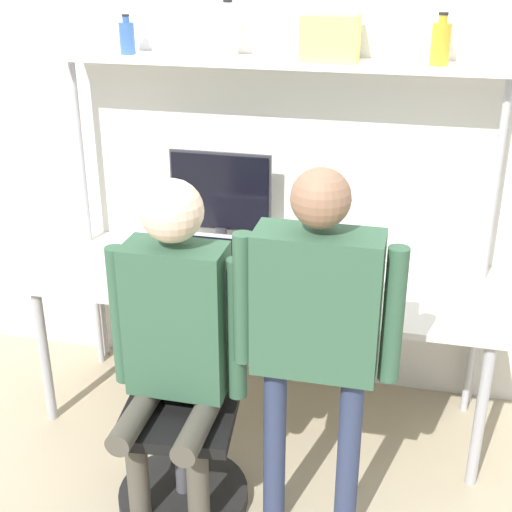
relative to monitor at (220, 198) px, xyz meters
The scene contains 14 objects.
ground_plane 1.27m from the monitor, 66.40° to the right, with size 12.00×12.00×0.00m, color tan.
wall_back 0.43m from the monitor, 32.48° to the left, with size 8.00×0.06×2.70m.
desk 0.51m from the monitor, 40.17° to the right, with size 2.19×0.76×0.76m.
shelf_unit 0.53m from the monitor, ahead, with size 2.08×0.26×1.75m.
monitor is the anchor object (origin of this frame).
laptop 0.43m from the monitor, 83.04° to the right, with size 0.32×0.23×0.23m.
cell_phone 0.60m from the monitor, 53.32° to the right, with size 0.07×0.15×0.01m.
office_chair 1.21m from the monitor, 84.84° to the right, with size 0.56×0.56×0.93m.
person_seated 0.99m from the monitor, 84.79° to the right, with size 0.56×0.48×1.46m.
person_standing 1.17m from the monitor, 56.81° to the right, with size 0.62×0.21×1.55m.
bottle_amber 1.26m from the monitor, ahead, with size 0.08×0.08×0.22m.
bottle_clear 0.80m from the monitor, ahead, with size 0.09×0.09×0.26m.
bottle_blue 0.88m from the monitor, behind, with size 0.07×0.07×0.18m.
storage_box 0.94m from the monitor, ahead, with size 0.25×0.18×0.20m.
Camera 1 is at (0.68, -2.61, 2.24)m, focal length 50.00 mm.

